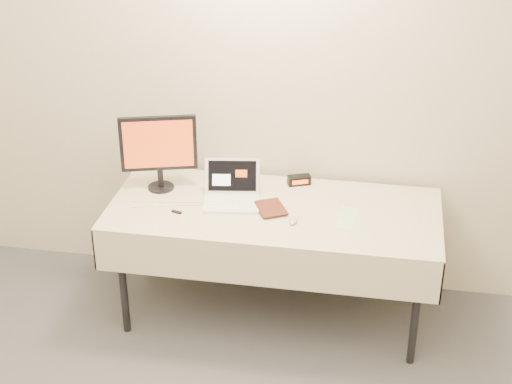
% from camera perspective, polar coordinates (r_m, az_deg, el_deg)
% --- Properties ---
extents(back_wall, '(4.00, 0.10, 2.70)m').
position_cam_1_polar(back_wall, '(4.56, 2.28, 8.31)').
color(back_wall, beige).
rests_on(back_wall, ground).
extents(table, '(1.86, 0.81, 0.74)m').
position_cam_1_polar(table, '(4.43, 1.31, -1.88)').
color(table, black).
rests_on(table, ground).
extents(laptop, '(0.35, 0.33, 0.21)m').
position_cam_1_polar(laptop, '(4.46, -1.78, 0.01)').
color(laptop, white).
rests_on(laptop, table).
extents(monitor, '(0.43, 0.19, 0.45)m').
position_cam_1_polar(monitor, '(4.53, -7.10, 3.26)').
color(monitor, black).
rests_on(monitor, table).
extents(book, '(0.14, 0.08, 0.20)m').
position_cam_1_polar(book, '(4.31, 0.13, -0.31)').
color(book, maroon).
rests_on(book, table).
extents(alarm_clock, '(0.15, 0.10, 0.06)m').
position_cam_1_polar(alarm_clock, '(4.65, 3.15, 0.87)').
color(alarm_clock, black).
rests_on(alarm_clock, table).
extents(clicker, '(0.05, 0.09, 0.02)m').
position_cam_1_polar(clicker, '(4.26, 2.72, -2.08)').
color(clicker, '#BDBDBF').
rests_on(clicker, table).
extents(paper_form, '(0.13, 0.26, 0.00)m').
position_cam_1_polar(paper_form, '(4.34, 6.63, -1.85)').
color(paper_form, '#BEE4B6').
rests_on(paper_form, table).
extents(usb_dongle, '(0.06, 0.03, 0.01)m').
position_cam_1_polar(usb_dongle, '(4.37, -5.79, -1.46)').
color(usb_dongle, black).
rests_on(usb_dongle, table).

